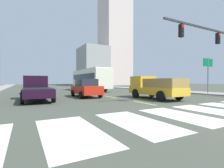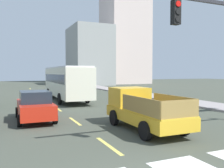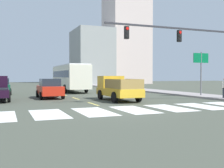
# 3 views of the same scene
# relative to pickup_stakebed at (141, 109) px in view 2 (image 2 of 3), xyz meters

# --- Properties ---
(sidewalk_right) EXTENTS (3.15, 110.00, 0.15)m
(sidewalk_right) POSITION_rel_pickup_stakebed_xyz_m (9.17, 11.93, -0.86)
(sidewalk_right) COLOR gray
(sidewalk_right) RESTS_ON ground
(lane_dash_0) EXTENTS (0.16, 2.40, 0.01)m
(lane_dash_0) POSITION_rel_pickup_stakebed_xyz_m (-2.62, -2.07, -0.93)
(lane_dash_0) COLOR #DAC756
(lane_dash_0) RESTS_ON ground
(lane_dash_1) EXTENTS (0.16, 2.40, 0.01)m
(lane_dash_1) POSITION_rel_pickup_stakebed_xyz_m (-2.62, 2.93, -0.93)
(lane_dash_1) COLOR #DAC756
(lane_dash_1) RESTS_ON ground
(lane_dash_2) EXTENTS (0.16, 2.40, 0.01)m
(lane_dash_2) POSITION_rel_pickup_stakebed_xyz_m (-2.62, 7.93, -0.93)
(lane_dash_2) COLOR #DAC756
(lane_dash_2) RESTS_ON ground
(lane_dash_3) EXTENTS (0.16, 2.40, 0.01)m
(lane_dash_3) POSITION_rel_pickup_stakebed_xyz_m (-2.62, 12.93, -0.93)
(lane_dash_3) COLOR #DAC756
(lane_dash_3) RESTS_ON ground
(lane_dash_4) EXTENTS (0.16, 2.40, 0.01)m
(lane_dash_4) POSITION_rel_pickup_stakebed_xyz_m (-2.62, 17.93, -0.93)
(lane_dash_4) COLOR #DAC756
(lane_dash_4) RESTS_ON ground
(lane_dash_5) EXTENTS (0.16, 2.40, 0.01)m
(lane_dash_5) POSITION_rel_pickup_stakebed_xyz_m (-2.62, 22.93, -0.93)
(lane_dash_5) COLOR #DAC756
(lane_dash_5) RESTS_ON ground
(lane_dash_6) EXTENTS (0.16, 2.40, 0.01)m
(lane_dash_6) POSITION_rel_pickup_stakebed_xyz_m (-2.62, 27.93, -0.93)
(lane_dash_6) COLOR #DAC756
(lane_dash_6) RESTS_ON ground
(lane_dash_7) EXTENTS (0.16, 2.40, 0.01)m
(lane_dash_7) POSITION_rel_pickup_stakebed_xyz_m (-2.62, 32.93, -0.93)
(lane_dash_7) COLOR #DAC756
(lane_dash_7) RESTS_ON ground
(pickup_stakebed) EXTENTS (2.18, 5.20, 1.96)m
(pickup_stakebed) POSITION_rel_pickup_stakebed_xyz_m (0.00, 0.00, 0.00)
(pickup_stakebed) COLOR gold
(pickup_stakebed) RESTS_ON ground
(city_bus) EXTENTS (2.72, 10.80, 3.32)m
(city_bus) POSITION_rel_pickup_stakebed_xyz_m (-0.76, 13.38, 1.02)
(city_bus) COLOR silver
(city_bus) RESTS_ON ground
(sedan_mid) EXTENTS (2.02, 4.40, 1.72)m
(sedan_mid) POSITION_rel_pickup_stakebed_xyz_m (-4.69, 4.00, -0.08)
(sedan_mid) COLOR red
(sedan_mid) RESTS_ON ground
(block_mid_right) EXTENTS (8.33, 11.04, 12.98)m
(block_mid_right) POSITION_rel_pickup_stakebed_xyz_m (10.91, 41.82, 5.55)
(block_mid_right) COLOR gray
(block_mid_right) RESTS_ON ground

